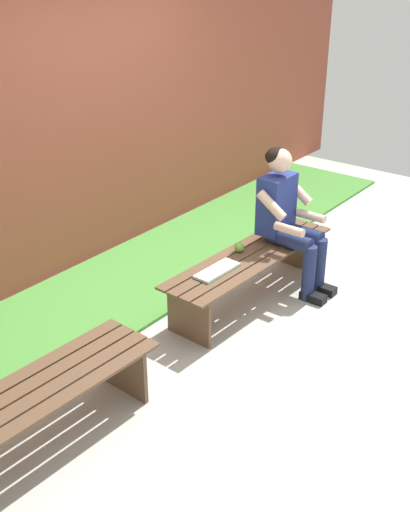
# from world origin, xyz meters

# --- Properties ---
(ground_plane) EXTENTS (10.00, 7.00, 0.04)m
(ground_plane) POSITION_xyz_m (1.15, 1.00, -0.02)
(ground_plane) COLOR #B2B2AD
(grass_strip) EXTENTS (9.00, 1.21, 0.03)m
(grass_strip) POSITION_xyz_m (1.15, -0.99, 0.01)
(grass_strip) COLOR #478C38
(grass_strip) RESTS_ON ground
(brick_wall) EXTENTS (9.50, 0.24, 2.96)m
(brick_wall) POSITION_xyz_m (0.50, -1.75, 1.48)
(brick_wall) COLOR #9E4C38
(brick_wall) RESTS_ON ground
(bench_near) EXTENTS (1.80, 0.52, 0.42)m
(bench_near) POSITION_xyz_m (0.00, 0.00, 0.33)
(bench_near) COLOR brown
(bench_near) RESTS_ON ground
(bench_far) EXTENTS (1.80, 0.52, 0.42)m
(bench_far) POSITION_xyz_m (2.30, -0.00, 0.33)
(bench_far) COLOR brown
(bench_far) RESTS_ON ground
(person_seated) EXTENTS (0.50, 0.69, 1.23)m
(person_seated) POSITION_xyz_m (-0.40, 0.10, 0.67)
(person_seated) COLOR navy
(person_seated) RESTS_ON ground
(apple) EXTENTS (0.08, 0.08, 0.08)m
(apple) POSITION_xyz_m (0.01, -0.11, 0.46)
(apple) COLOR #72B738
(apple) RESTS_ON bench_near
(book_open) EXTENTS (0.42, 0.17, 0.02)m
(book_open) POSITION_xyz_m (0.41, -0.04, 0.43)
(book_open) COLOR white
(book_open) RESTS_ON bench_near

